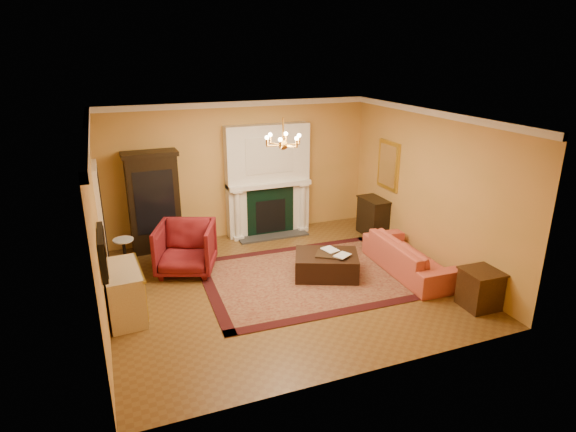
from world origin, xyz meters
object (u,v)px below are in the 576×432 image
end_table (480,290)px  console_table (373,217)px  pedestal_table (125,253)px  coral_sofa (410,251)px  commode (124,293)px  wingback_armchair (186,246)px  china_cabinet (154,204)px  leather_ottoman (326,265)px

end_table → console_table: console_table is taller
pedestal_table → coral_sofa: (5.04, -1.94, 0.04)m
commode → coral_sofa: size_ratio=0.51×
console_table → wingback_armchair: bearing=-176.3°
china_cabinet → wingback_armchair: bearing=-75.6°
wingback_armchair → end_table: wingback_armchair is taller
wingback_armchair → commode: bearing=-112.0°
china_cabinet → console_table: size_ratio=2.44×
coral_sofa → end_table: (0.30, -1.54, -0.12)m
end_table → console_table: (0.06, 3.50, 0.10)m
leather_ottoman → coral_sofa: bearing=8.6°
pedestal_table → end_table: bearing=-33.1°
china_cabinet → wingback_armchair: 1.46m
wingback_armchair → commode: wingback_armchair is taller
coral_sofa → end_table: bearing=-166.8°
china_cabinet → coral_sofa: 5.23m
leather_ottoman → commode: bearing=-154.6°
commode → leather_ottoman: commode is taller
china_cabinet → coral_sofa: bearing=-35.3°
pedestal_table → console_table: 5.40m
china_cabinet → commode: bearing=-109.1°
commode → end_table: (5.45, -1.81, -0.10)m
china_cabinet → coral_sofa: china_cabinet is taller
leather_ottoman → end_table: bearing=-23.2°
pedestal_table → console_table: bearing=0.2°
china_cabinet → end_table: bearing=-45.4°
wingback_armchair → end_table: bearing=-14.8°
leather_ottoman → wingback_armchair: bearing=177.9°
china_cabinet → end_table: size_ratio=3.23×
console_table → china_cabinet: bearing=167.2°
pedestal_table → leather_ottoman: size_ratio=0.59×
commode → console_table: 5.77m
china_cabinet → coral_sofa: (4.34, -2.86, -0.58)m
coral_sofa → console_table: size_ratio=2.65×
commode → leather_ottoman: (3.60, 0.14, -0.18)m
console_table → commode: bearing=-164.8°
leather_ottoman → console_table: bearing=62.3°
wingback_armchair → coral_sofa: bearing=-0.2°
wingback_armchair → coral_sofa: size_ratio=0.49×
coral_sofa → console_table: coral_sofa is taller
pedestal_table → console_table: console_table is taller
wingback_armchair → console_table: (4.32, 0.42, -0.12)m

